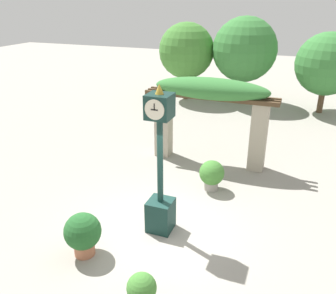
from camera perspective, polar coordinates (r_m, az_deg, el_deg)
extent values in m
plane|color=gray|center=(9.02, -0.90, -12.99)|extent=(60.00, 60.00, 0.00)
cube|color=#14332D|center=(8.81, -1.19, -10.82)|extent=(0.59, 0.59, 0.80)
cylinder|color=#14332D|center=(8.10, -1.27, -2.47)|extent=(0.14, 0.14, 2.04)
cylinder|color=gold|center=(7.71, -1.34, 4.52)|extent=(0.23, 0.23, 0.04)
cube|color=#14332D|center=(7.63, -1.36, 6.56)|extent=(0.53, 0.53, 0.53)
cylinder|color=beige|center=(7.38, -2.18, 5.99)|extent=(0.44, 0.02, 0.44)
cylinder|color=beige|center=(7.87, -0.59, 7.10)|extent=(0.44, 0.02, 0.44)
cube|color=black|center=(7.37, -2.23, 5.96)|extent=(0.15, 0.01, 0.02)
cube|color=black|center=(7.35, -2.23, 6.45)|extent=(0.02, 0.01, 0.14)
cone|color=gold|center=(7.53, -1.39, 9.32)|extent=(0.19, 0.19, 0.22)
cube|color=#A89E89|center=(12.53, -0.71, 3.57)|extent=(0.51, 0.51, 2.26)
cube|color=#A89E89|center=(11.79, 14.30, 1.55)|extent=(0.51, 0.51, 2.26)
cube|color=#4C3823|center=(11.46, 6.51, 7.81)|extent=(4.39, 0.10, 0.13)
cube|color=#4C3823|center=(11.70, 6.83, 8.11)|extent=(4.39, 0.10, 0.13)
cube|color=#4C3823|center=(11.94, 7.15, 8.40)|extent=(4.39, 0.10, 0.13)
ellipsoid|color=#387A38|center=(11.64, 6.89, 9.26)|extent=(3.78, 1.11, 0.70)
sphere|color=#427F33|center=(6.94, -4.26, -21.59)|extent=(0.56, 0.56, 0.56)
cylinder|color=#B26B4C|center=(8.41, -13.24, -15.52)|extent=(0.46, 0.46, 0.30)
sphere|color=#235B28|center=(8.13, -13.54, -13.00)|extent=(0.82, 0.82, 0.82)
cylinder|color=gray|center=(10.67, 6.93, -6.11)|extent=(0.40, 0.40, 0.28)
sphere|color=#427F33|center=(10.47, 7.04, -4.13)|extent=(0.74, 0.74, 0.74)
cylinder|color=brown|center=(19.99, 2.87, 9.97)|extent=(0.28, 0.28, 1.60)
sphere|color=#427F33|center=(19.66, 2.98, 15.18)|extent=(2.95, 2.95, 2.95)
cylinder|color=brown|center=(19.55, 11.71, 9.32)|extent=(0.28, 0.28, 1.65)
sphere|color=#387A38|center=(19.20, 12.20, 15.05)|extent=(3.28, 3.28, 3.28)
cylinder|color=brown|center=(19.04, 23.35, 7.05)|extent=(0.28, 0.28, 1.34)
sphere|color=#387A38|center=(18.70, 24.18, 12.05)|extent=(2.95, 2.95, 2.95)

